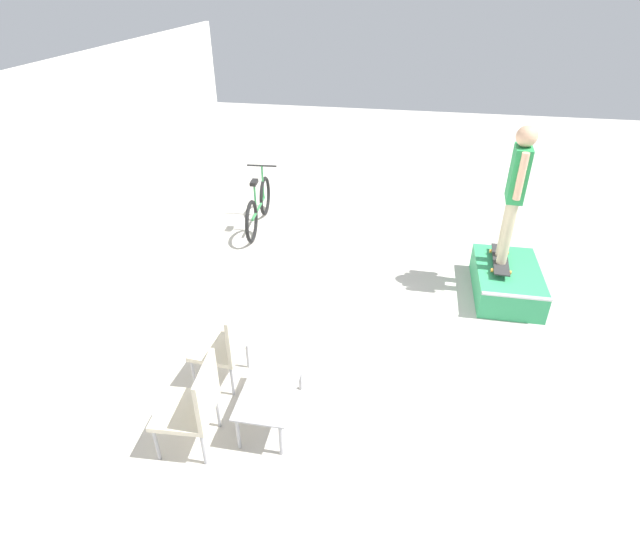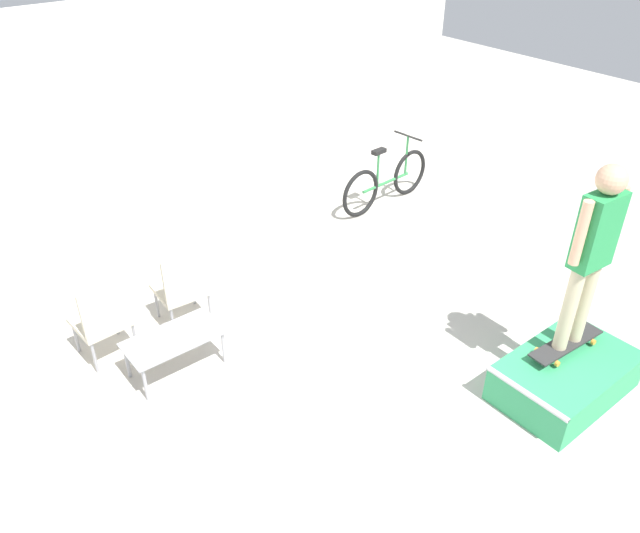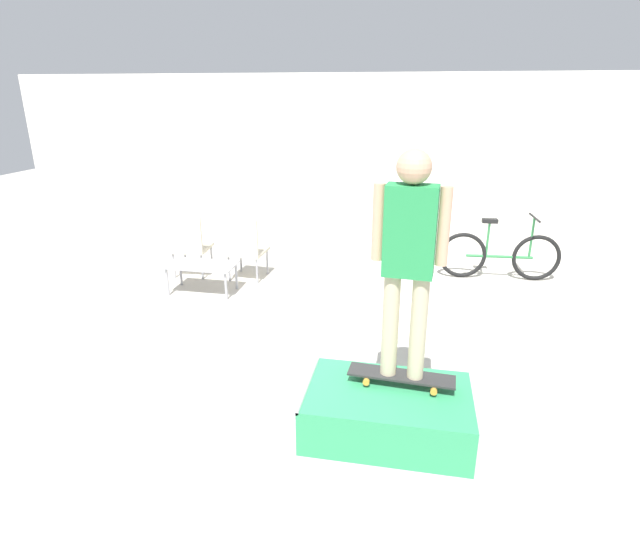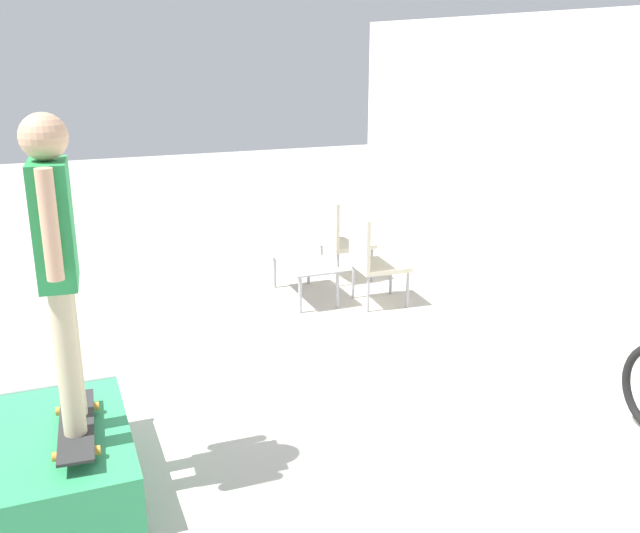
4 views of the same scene
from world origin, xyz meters
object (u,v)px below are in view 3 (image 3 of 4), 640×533
object	(u,v)px
skate_ramp_box	(387,412)
patio_chair_left	(189,243)
coffee_table	(202,268)
patio_chair_right	(245,246)
person_skater	(409,249)
skateboard_on_ramp	(401,376)
bicycle	(499,255)

from	to	relation	value
skate_ramp_box	patio_chair_left	size ratio (longest dim) A/B	1.41
coffee_table	patio_chair_right	bearing A→B (deg)	53.03
person_skater	patio_chair_right	xyz separation A→B (m)	(-2.40, 3.08, -1.05)
skate_ramp_box	person_skater	world-z (taller)	person_skater
person_skater	patio_chair_right	bearing A→B (deg)	132.58
skateboard_on_ramp	person_skater	size ratio (longest dim) A/B	0.49
skate_ramp_box	person_skater	bearing A→B (deg)	50.04
patio_chair_left	coffee_table	bearing A→B (deg)	123.46
patio_chair_right	bicycle	xyz separation A→B (m)	(3.72, 0.76, -0.15)
skateboard_on_ramp	person_skater	world-z (taller)	person_skater
patio_chair_right	bicycle	distance (m)	3.80
skateboard_on_ramp	coffee_table	distance (m)	3.78
skate_ramp_box	patio_chair_right	bearing A→B (deg)	125.75
skate_ramp_box	coffee_table	xyz separation A→B (m)	(-2.74, 2.61, 0.17)
skate_ramp_box	patio_chair_left	xyz separation A→B (m)	(-3.19, 3.20, 0.33)
patio_chair_right	bicycle	world-z (taller)	bicycle
skateboard_on_ramp	patio_chair_left	xyz separation A→B (m)	(-3.29, 3.08, 0.05)
skateboard_on_ramp	patio_chair_right	xyz separation A→B (m)	(-2.40, 3.08, 0.05)
patio_chair_right	patio_chair_left	bearing A→B (deg)	3.59
person_skater	coffee_table	distance (m)	3.97
skateboard_on_ramp	patio_chair_right	size ratio (longest dim) A/B	0.92
coffee_table	patio_chair_left	xyz separation A→B (m)	(-0.44, 0.59, 0.16)
person_skater	bicycle	world-z (taller)	person_skater
coffee_table	patio_chair_left	size ratio (longest dim) A/B	0.99
coffee_table	bicycle	xyz separation A→B (m)	(4.16, 1.34, 0.01)
patio_chair_left	patio_chair_right	xyz separation A→B (m)	(0.88, 0.00, 0.00)
patio_chair_right	bicycle	bearing A→B (deg)	-164.92
patio_chair_right	person_skater	bearing A→B (deg)	131.55
person_skater	patio_chair_right	size ratio (longest dim) A/B	1.88
skate_ramp_box	patio_chair_right	world-z (taller)	patio_chair_right
skate_ramp_box	patio_chair_left	bearing A→B (deg)	134.90
patio_chair_left	bicycle	xyz separation A→B (m)	(4.60, 0.76, -0.15)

